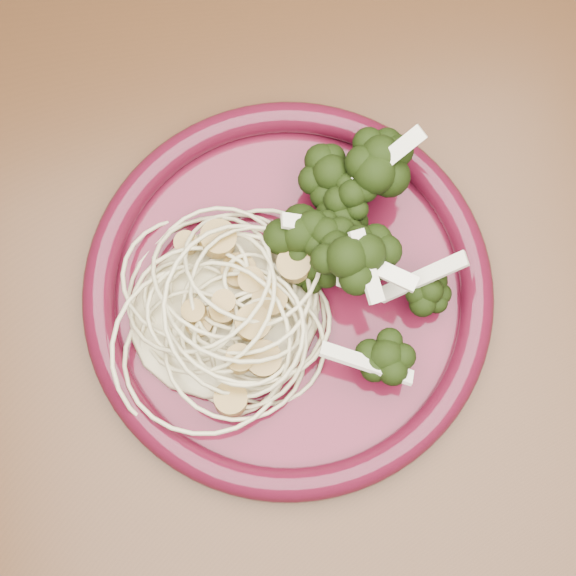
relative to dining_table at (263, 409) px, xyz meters
The scene contains 6 objects.
dining_table is the anchor object (origin of this frame).
dinner_plate 0.13m from the dining_table, 60.93° to the left, with size 0.33×0.33×0.02m.
spaghetti_pile 0.13m from the dining_table, 100.48° to the left, with size 0.13×0.12×0.03m, color beige.
scallop_cluster 0.17m from the dining_table, 100.48° to the left, with size 0.12×0.12×0.04m, color #A28444, non-canonical shape.
broccoli_pile 0.18m from the dining_table, 38.36° to the left, with size 0.09×0.15×0.05m, color black.
onion_garnish 0.20m from the dining_table, 38.36° to the left, with size 0.07×0.10×0.06m, color #EEEACA, non-canonical shape.
Camera 1 is at (0.01, -0.07, 1.31)m, focal length 50.00 mm.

